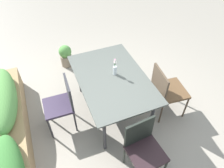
# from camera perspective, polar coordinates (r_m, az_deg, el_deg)

# --- Properties ---
(ground_plane) EXTENTS (12.00, 12.00, 0.00)m
(ground_plane) POSITION_cam_1_polar(r_m,az_deg,el_deg) (3.67, 1.52, -7.66)
(ground_plane) COLOR gray
(dining_table) EXTENTS (1.54, 1.01, 0.77)m
(dining_table) POSITION_cam_1_polar(r_m,az_deg,el_deg) (3.18, 0.00, 1.07)
(dining_table) COLOR #4C514C
(dining_table) RESTS_ON ground
(chair_far_side) EXTENTS (0.43, 0.43, 0.91)m
(chair_far_side) POSITION_cam_1_polar(r_m,az_deg,el_deg) (3.20, -13.45, -4.84)
(chair_far_side) COLOR #32283F
(chair_far_side) RESTS_ON ground
(chair_end_left) EXTENTS (0.46, 0.46, 0.86)m
(chair_end_left) POSITION_cam_1_polar(r_m,az_deg,el_deg) (2.77, 8.56, -16.51)
(chair_end_left) COLOR black
(chair_end_left) RESTS_ON ground
(chair_near_left) EXTENTS (0.53, 0.53, 0.92)m
(chair_near_left) POSITION_cam_1_polar(r_m,az_deg,el_deg) (3.40, 14.60, -1.29)
(chair_near_left) COLOR brown
(chair_near_left) RESTS_ON ground
(flower_vase) EXTENTS (0.06, 0.06, 0.29)m
(flower_vase) POSITION_cam_1_polar(r_m,az_deg,el_deg) (3.11, 0.79, 4.38)
(flower_vase) COLOR silver
(flower_vase) RESTS_ON dining_table
(planter_box) EXTENTS (3.08, 0.47, 0.73)m
(planter_box) POSITION_cam_1_polar(r_m,az_deg,el_deg) (3.27, -26.39, -13.84)
(planter_box) COLOR #9E7F56
(planter_box) RESTS_ON ground
(potted_plant) EXTENTS (0.26, 0.26, 0.48)m
(potted_plant) POSITION_cam_1_polar(r_m,az_deg,el_deg) (4.54, -12.53, 7.64)
(potted_plant) COLOR gray
(potted_plant) RESTS_ON ground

